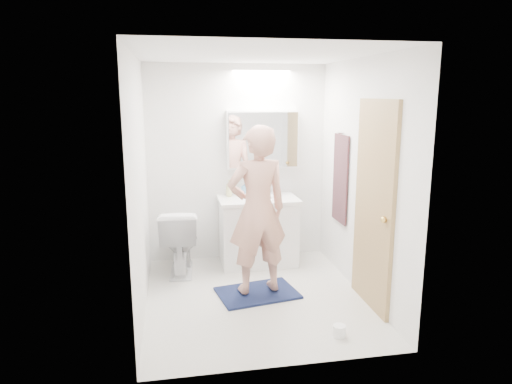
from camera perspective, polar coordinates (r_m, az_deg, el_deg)
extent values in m
plane|color=silver|center=(4.85, -0.05, -12.87)|extent=(2.50, 2.50, 0.00)
plane|color=white|center=(4.41, -0.06, 16.68)|extent=(2.50, 2.50, 0.00)
plane|color=white|center=(5.70, -2.31, 3.53)|extent=(2.50, 0.00, 2.50)
plane|color=white|center=(3.29, 3.87, -2.85)|extent=(2.50, 0.00, 2.50)
plane|color=white|center=(4.42, -14.22, 0.67)|extent=(0.00, 2.50, 2.50)
plane|color=white|center=(4.80, 12.99, 1.61)|extent=(0.00, 2.50, 2.50)
cube|color=white|center=(5.63, 0.26, -5.02)|extent=(0.90, 0.55, 0.78)
cube|color=white|center=(5.53, 0.26, -0.95)|extent=(0.95, 0.58, 0.04)
cylinder|color=white|center=(5.55, 0.20, -0.53)|extent=(0.36, 0.36, 0.03)
cylinder|color=silver|center=(5.72, -0.14, 0.51)|extent=(0.02, 0.02, 0.16)
cube|color=white|center=(5.64, 0.81, 6.52)|extent=(0.88, 0.14, 0.70)
cube|color=silver|center=(5.56, 0.96, 6.44)|extent=(0.84, 0.01, 0.66)
imported|color=white|center=(5.44, -9.41, -5.88)|extent=(0.48, 0.78, 0.77)
cube|color=#14233F|center=(4.91, 0.17, -12.38)|extent=(0.88, 0.68, 0.02)
imported|color=tan|center=(4.62, 0.18, -2.28)|extent=(0.68, 0.51, 1.71)
cube|color=tan|center=(4.52, 14.38, -1.69)|extent=(0.04, 0.80, 2.00)
sphere|color=gold|center=(4.25, 15.53, -3.31)|extent=(0.06, 0.06, 0.06)
cube|color=#14293F|center=(5.31, 10.39, 1.61)|extent=(0.02, 0.42, 1.00)
cylinder|color=silver|center=(5.24, 10.47, 7.21)|extent=(0.07, 0.02, 0.02)
imported|color=#C7C480|center=(5.60, -3.35, 0.49)|extent=(0.10, 0.11, 0.21)
imported|color=#5388B3|center=(5.66, -1.34, 0.46)|extent=(0.11, 0.11, 0.17)
imported|color=#3E4CBA|center=(5.72, 2.62, 0.13)|extent=(0.12, 0.12, 0.09)
cylinder|color=white|center=(4.19, 10.25, -16.55)|extent=(0.11, 0.11, 0.10)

